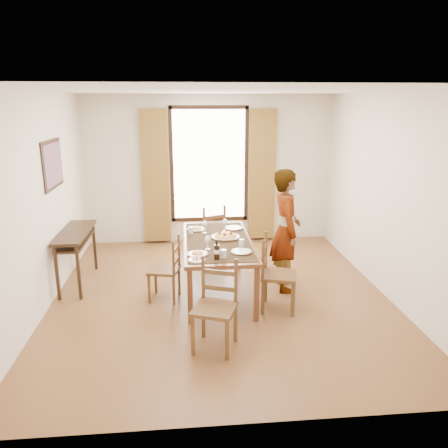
{
  "coord_description": "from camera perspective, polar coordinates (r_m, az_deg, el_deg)",
  "views": [
    {
      "loc": [
        -0.47,
        -5.5,
        2.59
      ],
      "look_at": [
        0.05,
        0.06,
        1.0
      ],
      "focal_mm": 35.0,
      "sensor_mm": 36.0,
      "label": 1
    }
  ],
  "objects": [
    {
      "name": "chair_north",
      "position": [
        7.18,
        -1.8,
        -1.45
      ],
      "size": [
        0.56,
        0.56,
        0.97
      ],
      "rotation": [
        0.0,
        0.0,
        3.53
      ],
      "color": "brown",
      "rests_on": "ground"
    },
    {
      "name": "wine_glass_c",
      "position": [
        6.22,
        -2.55,
        -0.38
      ],
      "size": [
        0.08,
        0.08,
        0.18
      ],
      "primitive_type": null,
      "color": "white",
      "rests_on": "dining_table"
    },
    {
      "name": "plate_ne",
      "position": [
        6.45,
        1.27,
        -0.39
      ],
      "size": [
        0.27,
        0.27,
        0.05
      ],
      "primitive_type": null,
      "color": "silver",
      "rests_on": "dining_table"
    },
    {
      "name": "ground",
      "position": [
        6.09,
        -0.42,
        -9.26
      ],
      "size": [
        5.0,
        5.0,
        0.0
      ],
      "primitive_type": "plane",
      "color": "brown",
      "rests_on": "ground"
    },
    {
      "name": "man",
      "position": [
        6.08,
        8.07,
        -0.84
      ],
      "size": [
        0.65,
        0.45,
        1.71
      ],
      "primitive_type": "imported",
      "rotation": [
        0.0,
        0.0,
        1.54
      ],
      "color": "#93959B",
      "rests_on": "ground"
    },
    {
      "name": "plate_sw",
      "position": [
        5.37,
        -3.47,
        -3.77
      ],
      "size": [
        0.27,
        0.27,
        0.05
      ],
      "primitive_type": null,
      "color": "silver",
      "rests_on": "dining_table"
    },
    {
      "name": "tumbler_b",
      "position": [
        6.22,
        -4.34,
        -0.82
      ],
      "size": [
        0.07,
        0.07,
        0.1
      ],
      "primitive_type": "cylinder",
      "color": "silver",
      "rests_on": "dining_table"
    },
    {
      "name": "caprese_plate",
      "position": [
        5.19,
        -3.58,
        -4.57
      ],
      "size": [
        0.2,
        0.2,
        0.04
      ],
      "primitive_type": null,
      "color": "silver",
      "rests_on": "dining_table"
    },
    {
      "name": "wine_glass_a",
      "position": [
        5.54,
        -2.16,
        -2.45
      ],
      "size": [
        0.08,
        0.08,
        0.18
      ],
      "primitive_type": null,
      "color": "white",
      "rests_on": "dining_table"
    },
    {
      "name": "tumbler_c",
      "position": [
        5.27,
        -0.06,
        -3.9
      ],
      "size": [
        0.07,
        0.07,
        0.1
      ],
      "primitive_type": "cylinder",
      "color": "silver",
      "rests_on": "dining_table"
    },
    {
      "name": "plate_nw",
      "position": [
        6.4,
        -3.6,
        -0.54
      ],
      "size": [
        0.27,
        0.27,
        0.05
      ],
      "primitive_type": null,
      "color": "silver",
      "rests_on": "dining_table"
    },
    {
      "name": "chair_west",
      "position": [
        5.89,
        -7.55,
        -6.05
      ],
      "size": [
        0.46,
        0.46,
        0.87
      ],
      "rotation": [
        0.0,
        0.0,
        -1.78
      ],
      "color": "brown",
      "rests_on": "ground"
    },
    {
      "name": "chair_south",
      "position": [
        4.73,
        -1.13,
        -10.93
      ],
      "size": [
        0.55,
        0.55,
        0.97
      ],
      "rotation": [
        0.0,
        0.0,
        -0.35
      ],
      "color": "brown",
      "rests_on": "ground"
    },
    {
      "name": "chair_east",
      "position": [
        5.59,
        6.86,
        -6.7
      ],
      "size": [
        0.53,
        0.53,
        0.97
      ],
      "rotation": [
        0.0,
        0.0,
        1.29
      ],
      "color": "brown",
      "rests_on": "ground"
    },
    {
      "name": "tumbler_a",
      "position": [
        5.66,
        2.32,
        -2.49
      ],
      "size": [
        0.07,
        0.07,
        0.1
      ],
      "primitive_type": "cylinder",
      "color": "silver",
      "rests_on": "dining_table"
    },
    {
      "name": "wine_glass_b",
      "position": [
        6.31,
        0.13,
        -0.13
      ],
      "size": [
        0.08,
        0.08,
        0.18
      ],
      "primitive_type": null,
      "color": "white",
      "rests_on": "dining_table"
    },
    {
      "name": "plate_se",
      "position": [
        5.45,
        2.33,
        -3.46
      ],
      "size": [
        0.27,
        0.27,
        0.05
      ],
      "primitive_type": null,
      "color": "silver",
      "rests_on": "dining_table"
    },
    {
      "name": "console_table",
      "position": [
        6.58,
        -18.83,
        -1.83
      ],
      "size": [
        0.38,
        1.2,
        0.8
      ],
      "color": "black",
      "rests_on": "ground"
    },
    {
      "name": "wine_bottle",
      "position": [
        5.19,
        -0.96,
        -3.34
      ],
      "size": [
        0.07,
        0.07,
        0.25
      ],
      "primitive_type": null,
      "color": "black",
      "rests_on": "dining_table"
    },
    {
      "name": "pasta_platter",
      "position": [
        6.01,
        0.19,
        -1.37
      ],
      "size": [
        0.4,
        0.4,
        0.1
      ],
      "primitive_type": null,
      "color": "#CD491A",
      "rests_on": "dining_table"
    },
    {
      "name": "dining_table",
      "position": [
        5.95,
        -0.84,
        -2.71
      ],
      "size": [
        0.91,
        1.89,
        0.76
      ],
      "color": "brown",
      "rests_on": "ground"
    },
    {
      "name": "room_shell",
      "position": [
        5.74,
        -0.61,
        5.38
      ],
      "size": [
        4.6,
        5.1,
        2.74
      ],
      "color": "silver",
      "rests_on": "ground"
    }
  ]
}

